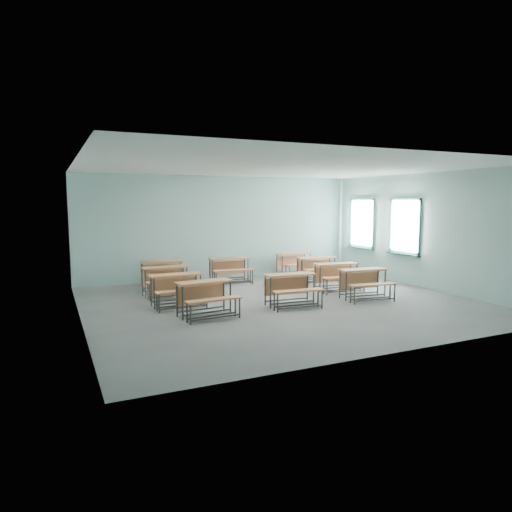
% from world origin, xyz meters
% --- Properties ---
extents(room, '(9.04, 8.04, 3.24)m').
position_xyz_m(room, '(0.08, 0.03, 1.60)').
color(room, gray).
rests_on(room, ground).
extents(desk_unit_r0c0, '(1.27, 0.92, 0.74)m').
position_xyz_m(desk_unit_r0c0, '(-2.07, -0.52, 0.50)').
color(desk_unit_r0c0, '#C67347').
rests_on(desk_unit_r0c0, ground).
extents(desk_unit_r0c1, '(1.24, 0.88, 0.74)m').
position_xyz_m(desk_unit_r0c1, '(0.03, -0.42, 0.50)').
color(desk_unit_r0c1, '#C67347').
rests_on(desk_unit_r0c1, ground).
extents(desk_unit_r0c2, '(1.27, 0.93, 0.74)m').
position_xyz_m(desk_unit_r0c2, '(2.05, -0.51, 0.50)').
color(desk_unit_r0c2, '#C67347').
rests_on(desk_unit_r0c2, ground).
extents(desk_unit_r1c0, '(1.21, 0.83, 0.74)m').
position_xyz_m(desk_unit_r1c0, '(-2.37, 0.65, 0.50)').
color(desk_unit_r1c0, '#C67347').
rests_on(desk_unit_r1c0, ground).
extents(desk_unit_r1c2, '(1.27, 0.93, 0.74)m').
position_xyz_m(desk_unit_r1c2, '(2.05, 0.66, 0.50)').
color(desk_unit_r1c2, '#C67347').
rests_on(desk_unit_r1c2, ground).
extents(desk_unit_r2c0, '(1.23, 0.86, 0.74)m').
position_xyz_m(desk_unit_r2c0, '(-2.32, 1.95, 0.50)').
color(desk_unit_r2c0, '#C67347').
rests_on(desk_unit_r2c0, ground).
extents(desk_unit_r2c2, '(1.26, 0.90, 0.74)m').
position_xyz_m(desk_unit_r2c2, '(2.32, 2.08, 0.50)').
color(desk_unit_r2c2, '#C67347').
rests_on(desk_unit_r2c2, ground).
extents(desk_unit_r3c0, '(1.27, 0.93, 0.74)m').
position_xyz_m(desk_unit_r3c0, '(-2.16, 3.12, 0.50)').
color(desk_unit_r3c0, '#C67347').
rests_on(desk_unit_r3c0, ground).
extents(desk_unit_r3c1, '(1.25, 0.89, 0.74)m').
position_xyz_m(desk_unit_r3c1, '(-0.15, 3.00, 0.50)').
color(desk_unit_r3c1, '#C67347').
rests_on(desk_unit_r3c1, ground).
extents(desk_unit_r3c2, '(1.25, 0.89, 0.74)m').
position_xyz_m(desk_unit_r3c2, '(2.24, 3.29, 0.50)').
color(desk_unit_r3c2, '#C67347').
rests_on(desk_unit_r3c2, ground).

